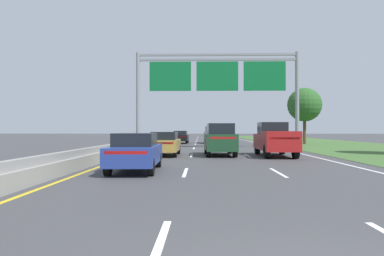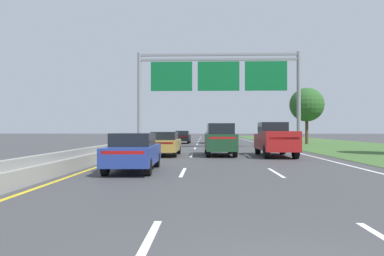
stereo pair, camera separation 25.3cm
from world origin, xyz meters
The scene contains 12 objects.
ground_plane centered at (0.00, 35.00, 0.00)m, with size 220.00×220.00×0.00m, color #3D3D3F.
lane_striping centered at (0.00, 34.54, 0.00)m, with size 11.96×106.00×0.01m.
grass_verge_right centered at (13.95, 35.00, 0.01)m, with size 14.00×110.00×0.02m, color #3D602D.
median_barrier_concrete centered at (-6.60, 35.00, 0.35)m, with size 0.60×110.00×0.85m.
overhead_sign_gantry centered at (0.30, 28.72, 6.29)m, with size 15.06×0.42×8.88m.
pickup_truck_red centered at (3.55, 19.17, 1.07)m, with size 2.05×5.42×2.20m.
car_grey_centre_lane_suv centered at (0.20, 40.60, 1.10)m, with size 2.03×4.75×2.11m.
car_black_left_lane_sedan centered at (-3.71, 39.91, 0.82)m, with size 1.89×4.43×1.57m.
car_darkgreen_centre_lane_suv centered at (0.03, 19.66, 1.10)m, with size 2.02×4.75×2.11m.
car_blue_left_lane_sedan centered at (-3.91, 10.83, 0.82)m, with size 1.94×4.45×1.57m.
car_gold_left_lane_sedan centered at (-3.60, 19.42, 0.82)m, with size 1.86×4.42×1.57m.
roadside_tree_mid centered at (11.06, 38.08, 4.64)m, with size 3.98×3.98×6.66m.
Camera 2 is at (-0.98, -3.50, 1.71)m, focal length 32.70 mm.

